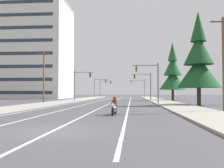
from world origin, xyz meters
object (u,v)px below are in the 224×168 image
object	(u,v)px
utility_pole_right_near	(224,62)
traffic_signal_near_right	(151,77)
apartment_building_far_left_block	(34,51)
conifer_tree_right_verge_far	(173,74)
traffic_signal_near_left	(80,81)
utility_pole_left_near	(44,76)
traffic_signal_mid_right	(145,82)
traffic_signal_far_right	(140,86)
traffic_signal_far_left	(104,86)
traffic_signal_mid_left	(98,85)
motorcycle_with_rider	(114,107)
conifer_tree_right_verge_near	(199,62)

from	to	relation	value
utility_pole_right_near	traffic_signal_near_right	bearing A→B (deg)	110.92
apartment_building_far_left_block	conifer_tree_right_verge_far	bearing A→B (deg)	-24.85
traffic_signal_near_left	utility_pole_left_near	distance (m)	8.37
traffic_signal_mid_right	traffic_signal_far_right	world-z (taller)	same
traffic_signal_far_left	traffic_signal_mid_right	bearing A→B (deg)	-67.98
traffic_signal_near_left	traffic_signal_far_left	world-z (taller)	same
utility_pole_left_near	apartment_building_far_left_block	distance (m)	36.84
traffic_signal_mid_left	apartment_building_far_left_block	xyz separation A→B (m)	(-19.92, -1.99, 10.48)
traffic_signal_far_left	utility_pole_right_near	distance (m)	67.14
traffic_signal_near_left	traffic_signal_mid_right	bearing A→B (deg)	25.39
traffic_signal_mid_right	motorcycle_with_rider	bearing A→B (deg)	-96.79
conifer_tree_right_verge_near	conifer_tree_right_verge_far	world-z (taller)	same
traffic_signal_mid_right	utility_pole_right_near	bearing A→B (deg)	-80.70
traffic_signal_mid_left	apartment_building_far_left_block	size ratio (longest dim) A/B	0.21
traffic_signal_near_left	conifer_tree_right_verge_near	size ratio (longest dim) A/B	0.47
apartment_building_far_left_block	traffic_signal_mid_right	bearing A→B (deg)	-30.08
traffic_signal_mid_right	utility_pole_left_near	xyz separation A→B (m)	(-18.48, -13.01, 0.67)
apartment_building_far_left_block	utility_pole_left_near	bearing A→B (deg)	-65.39
traffic_signal_near_left	traffic_signal_far_right	size ratio (longest dim) A/B	1.00
traffic_signal_near_left	traffic_signal_mid_left	xyz separation A→B (m)	(0.08, 27.63, 0.03)
utility_pole_right_near	conifer_tree_right_verge_near	distance (m)	12.29
traffic_signal_mid_right	utility_pole_right_near	distance (m)	33.32
conifer_tree_right_verge_near	traffic_signal_far_left	bearing A→B (deg)	110.04
motorcycle_with_rider	apartment_building_far_left_block	size ratio (longest dim) A/B	0.08
traffic_signal_near_left	traffic_signal_mid_right	world-z (taller)	same
conifer_tree_right_verge_far	traffic_signal_far_left	bearing A→B (deg)	121.74
traffic_signal_near_right	traffic_signal_far_right	bearing A→B (deg)	90.15
traffic_signal_near_right	utility_pole_left_near	world-z (taller)	utility_pole_left_near
traffic_signal_mid_right	apartment_building_far_left_block	size ratio (longest dim) A/B	0.21
traffic_signal_near_right	traffic_signal_mid_left	distance (m)	41.85
traffic_signal_near_right	utility_pole_left_near	size ratio (longest dim) A/B	0.68
traffic_signal_mid_right	traffic_signal_far_left	xyz separation A→B (m)	(-12.83, 31.74, 0.02)
traffic_signal_mid_right	traffic_signal_far_left	size ratio (longest dim) A/B	1.00
motorcycle_with_rider	traffic_signal_near_left	bearing A→B (deg)	106.74
motorcycle_with_rider	apartment_building_far_left_block	bearing A→B (deg)	117.38
traffic_signal_far_left	utility_pole_left_near	xyz separation A→B (m)	(-5.65, -44.75, 0.65)
motorcycle_with_rider	utility_pole_right_near	world-z (taller)	utility_pole_right_near
conifer_tree_right_verge_near	conifer_tree_right_verge_far	xyz separation A→B (m)	(-0.12, 21.71, 0.00)
traffic_signal_near_left	utility_pole_right_near	size ratio (longest dim) A/B	0.72
traffic_signal_mid_right	traffic_signal_mid_left	bearing A→B (deg)	122.13
traffic_signal_mid_left	conifer_tree_right_verge_far	xyz separation A→B (m)	(19.53, -20.25, 1.97)
traffic_signal_near_left	utility_pole_right_near	bearing A→B (deg)	-54.61
motorcycle_with_rider	conifer_tree_right_verge_near	size ratio (longest dim) A/B	0.17
traffic_signal_far_left	traffic_signal_near_left	bearing A→B (deg)	-90.91
traffic_signal_mid_right	conifer_tree_right_verge_far	distance (m)	6.56
traffic_signal_near_right	conifer_tree_right_verge_far	distance (m)	20.54
traffic_signal_mid_right	conifer_tree_right_verge_far	size ratio (longest dim) A/B	0.47
apartment_building_far_left_block	conifer_tree_right_verge_near	bearing A→B (deg)	-45.30
traffic_signal_far_right	conifer_tree_right_verge_far	size ratio (longest dim) A/B	0.47
motorcycle_with_rider	traffic_signal_far_right	size ratio (longest dim) A/B	0.35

